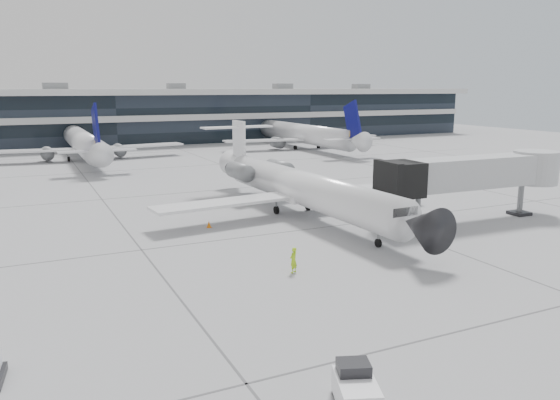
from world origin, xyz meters
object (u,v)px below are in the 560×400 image
regional_jet (299,186)px  ramp_worker (293,260)px  jet_bridge (481,172)px  baggage_tug (356,389)px

regional_jet → ramp_worker: size_ratio=20.63×
jet_bridge → ramp_worker: jet_bridge is taller
ramp_worker → baggage_tug: (-4.60, -14.07, -0.15)m
regional_jet → baggage_tug: size_ratio=12.51×
ramp_worker → baggage_tug: bearing=41.2°
regional_jet → jet_bridge: size_ratio=1.88×
regional_jet → ramp_worker: regional_jet is taller
jet_bridge → baggage_tug: (-25.60, -19.60, -3.54)m
ramp_worker → regional_jet: bearing=-149.5°
jet_bridge → ramp_worker: (-21.00, -5.53, -3.40)m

